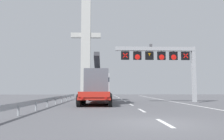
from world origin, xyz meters
The scene contains 7 objects.
ground centered at (0.00, 0.00, 0.00)m, with size 112.00×112.00×0.00m, color #5B5B60.
lane_markings centered at (0.37, 20.70, 0.01)m, with size 0.20×56.00×0.01m.
edge_line_right centered at (6.20, 12.00, 0.01)m, with size 0.20×63.00×0.01m, color silver.
overhead_lane_gantry centered at (4.69, 14.84, 5.09)m, with size 9.46×0.90×6.68m.
heavy_haul_truck_red centered at (-2.96, 16.53, 1.99)m, with size 3.28×14.11×5.30m.
guardrail_left centered at (-7.25, 12.67, 0.56)m, with size 0.13×29.34×0.76m.
bridge_pylon_distant centered at (-7.79, 56.42, 14.82)m, with size 9.00×2.00×28.88m.
Camera 1 is at (-2.36, -9.97, 1.50)m, focal length 35.39 mm.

